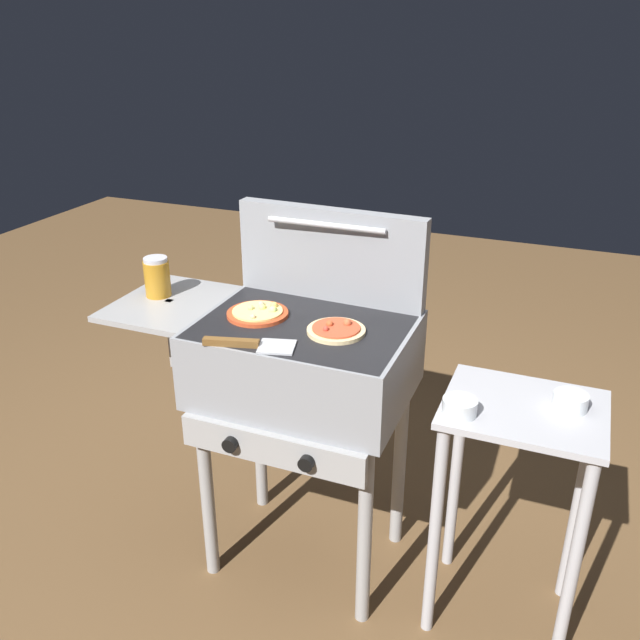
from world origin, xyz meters
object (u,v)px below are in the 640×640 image
object	(u,v)px
pizza_pepperoni	(336,330)
spatula	(250,344)
topping_bowl_far	(570,402)
topping_bowl_near	(460,407)
sauce_jar	(157,277)
grill	(300,366)
prep_table	(515,471)
pizza_cheese	(258,313)

from	to	relation	value
pizza_pepperoni	spatula	bearing A→B (deg)	-137.45
pizza_pepperoni	topping_bowl_far	distance (m)	0.68
topping_bowl_near	pizza_pepperoni	bearing A→B (deg)	168.01
sauce_jar	grill	bearing A→B (deg)	-3.24
grill	sauce_jar	distance (m)	0.56
spatula	topping_bowl_near	size ratio (longest dim) A/B	2.81
pizza_pepperoni	spatula	size ratio (longest dim) A/B	0.65
pizza_pepperoni	topping_bowl_near	size ratio (longest dim) A/B	1.82
sauce_jar	topping_bowl_near	distance (m)	1.06
spatula	topping_bowl_far	bearing A→B (deg)	15.36
sauce_jar	prep_table	bearing A→B (deg)	-1.21
topping_bowl_near	spatula	bearing A→B (deg)	-170.82
grill	prep_table	size ratio (longest dim) A/B	1.26
sauce_jar	topping_bowl_near	xyz separation A→B (m)	(1.03, -0.13, -0.18)
prep_table	grill	bearing A→B (deg)	-179.63
pizza_cheese	spatula	xyz separation A→B (m)	(0.08, -0.20, -0.00)
grill	prep_table	world-z (taller)	grill
sauce_jar	topping_bowl_far	size ratio (longest dim) A/B	1.40
prep_table	topping_bowl_near	world-z (taller)	topping_bowl_near
pizza_cheese	sauce_jar	xyz separation A→B (m)	(-0.38, 0.02, 0.06)
pizza_pepperoni	sauce_jar	distance (m)	0.65
spatula	topping_bowl_near	world-z (taller)	spatula
grill	topping_bowl_near	distance (m)	0.52
sauce_jar	prep_table	size ratio (longest dim) A/B	0.17
sauce_jar	topping_bowl_near	world-z (taller)	sauce_jar
topping_bowl_far	pizza_cheese	bearing A→B (deg)	-177.96
grill	prep_table	bearing A→B (deg)	0.37
spatula	topping_bowl_near	xyz separation A→B (m)	(0.58, 0.09, -0.13)
pizza_cheese	topping_bowl_far	xyz separation A→B (m)	(0.93, 0.03, -0.13)
sauce_jar	spatula	distance (m)	0.51
sauce_jar	spatula	size ratio (longest dim) A/B	0.50
grill	sauce_jar	size ratio (longest dim) A/B	7.28
pizza_pepperoni	sauce_jar	world-z (taller)	sauce_jar
pizza_pepperoni	topping_bowl_far	xyz separation A→B (m)	(0.66, 0.06, -0.13)
grill	sauce_jar	bearing A→B (deg)	176.76
pizza_pepperoni	sauce_jar	size ratio (longest dim) A/B	1.31
grill	topping_bowl_far	distance (m)	0.79
sauce_jar	pizza_cheese	bearing A→B (deg)	-3.49
pizza_cheese	prep_table	world-z (taller)	pizza_cheese
pizza_cheese	sauce_jar	world-z (taller)	sauce_jar
pizza_pepperoni	prep_table	size ratio (longest dim) A/B	0.23
sauce_jar	prep_table	world-z (taller)	sauce_jar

